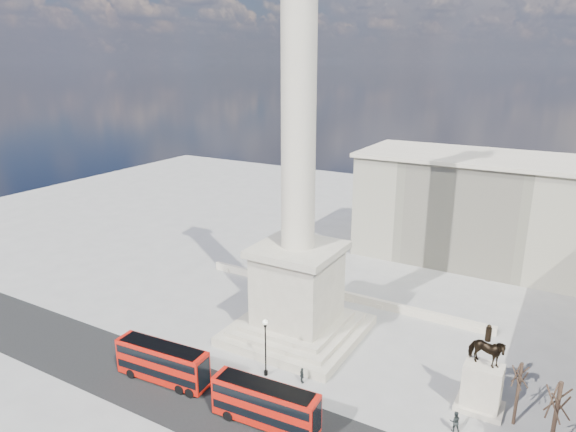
# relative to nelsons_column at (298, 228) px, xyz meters

# --- Properties ---
(ground) EXTENTS (180.00, 180.00, 0.00)m
(ground) POSITION_rel_nelsons_column_xyz_m (0.00, -5.00, -12.92)
(ground) COLOR gray
(ground) RESTS_ON ground
(asphalt_road) EXTENTS (120.00, 9.00, 0.01)m
(asphalt_road) POSITION_rel_nelsons_column_xyz_m (5.00, -15.00, -12.91)
(asphalt_road) COLOR black
(asphalt_road) RESTS_ON ground
(nelsons_column) EXTENTS (14.00, 14.00, 49.85)m
(nelsons_column) POSITION_rel_nelsons_column_xyz_m (0.00, 0.00, 0.00)
(nelsons_column) COLOR #B5AD96
(nelsons_column) RESTS_ON ground
(balustrade_wall) EXTENTS (40.00, 0.60, 1.10)m
(balustrade_wall) POSITION_rel_nelsons_column_xyz_m (0.00, 11.00, -12.37)
(balustrade_wall) COLOR beige
(balustrade_wall) RESTS_ON ground
(building_northeast) EXTENTS (51.00, 17.00, 16.60)m
(building_northeast) POSITION_rel_nelsons_column_xyz_m (20.00, 35.00, -4.59)
(building_northeast) COLOR beige
(building_northeast) RESTS_ON ground
(red_bus_a) EXTENTS (9.86, 2.95, 3.94)m
(red_bus_a) POSITION_rel_nelsons_column_xyz_m (-6.94, -14.48, -10.85)
(red_bus_a) COLOR red
(red_bus_a) RESTS_ON ground
(red_bus_b) EXTENTS (9.71, 2.84, 3.89)m
(red_bus_b) POSITION_rel_nelsons_column_xyz_m (5.13, -14.83, -10.88)
(red_bus_b) COLOR red
(red_bus_b) RESTS_ON ground
(victorian_lamp) EXTENTS (0.53, 0.53, 6.14)m
(victorian_lamp) POSITION_rel_nelsons_column_xyz_m (1.17, -8.63, -9.30)
(victorian_lamp) COLOR black
(victorian_lamp) RESTS_ON ground
(equestrian_statue) EXTENTS (4.10, 3.07, 8.51)m
(equestrian_statue) POSITION_rel_nelsons_column_xyz_m (20.71, -3.42, -9.95)
(equestrian_statue) COLOR beige
(equestrian_statue) RESTS_ON ground
(bare_tree_near) EXTENTS (1.93, 1.93, 8.45)m
(bare_tree_near) POSITION_rel_nelsons_column_xyz_m (26.55, -8.80, -6.26)
(bare_tree_near) COLOR #332319
(bare_tree_near) RESTS_ON ground
(bare_tree_mid) EXTENTS (1.67, 1.67, 6.32)m
(bare_tree_mid) POSITION_rel_nelsons_column_xyz_m (23.65, -4.02, -7.94)
(bare_tree_mid) COLOR #332319
(bare_tree_mid) RESTS_ON ground
(pedestrian_standing) EXTENTS (1.12, 1.01, 1.88)m
(pedestrian_standing) POSITION_rel_nelsons_column_xyz_m (19.40, -7.48, -11.98)
(pedestrian_standing) COLOR black
(pedestrian_standing) RESTS_ON ground
(pedestrian_crossing) EXTENTS (0.96, 0.93, 1.61)m
(pedestrian_crossing) POSITION_rel_nelsons_column_xyz_m (4.93, -7.97, -12.11)
(pedestrian_crossing) COLOR black
(pedestrian_crossing) RESTS_ON ground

